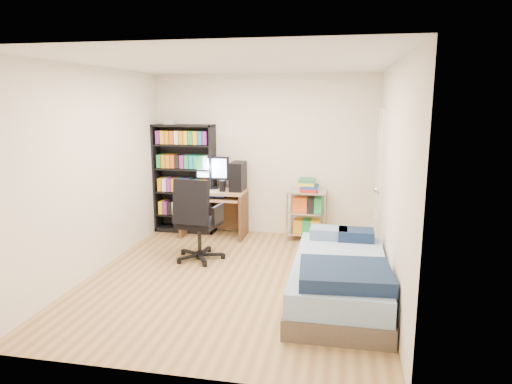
% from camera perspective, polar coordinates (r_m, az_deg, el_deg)
% --- Properties ---
extents(room, '(3.58, 4.08, 2.58)m').
position_cam_1_polar(room, '(5.23, -2.77, 2.02)').
color(room, tan).
rests_on(room, ground).
extents(media_shelf, '(0.97, 0.32, 1.80)m').
position_cam_1_polar(media_shelf, '(7.39, -8.90, 1.83)').
color(media_shelf, black).
rests_on(media_shelf, room).
extents(computer_desk, '(0.99, 0.57, 1.24)m').
position_cam_1_polar(computer_desk, '(7.12, -4.43, -0.22)').
color(computer_desk, tan).
rests_on(computer_desk, room).
extents(office_chair, '(0.74, 0.74, 1.12)m').
position_cam_1_polar(office_chair, '(6.12, -7.28, -5.26)').
color(office_chair, black).
rests_on(office_chair, room).
extents(wire_cart, '(0.60, 0.45, 0.94)m').
position_cam_1_polar(wire_cart, '(6.95, 6.46, -1.06)').
color(wire_cart, silver).
rests_on(wire_cart, room).
extents(bed, '(1.00, 1.99, 0.57)m').
position_cam_1_polar(bed, '(5.00, 10.44, -10.53)').
color(bed, brown).
rests_on(bed, room).
extents(door, '(0.12, 0.80, 2.00)m').
position_cam_1_polar(door, '(6.48, 15.17, 1.22)').
color(door, silver).
rests_on(door, room).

